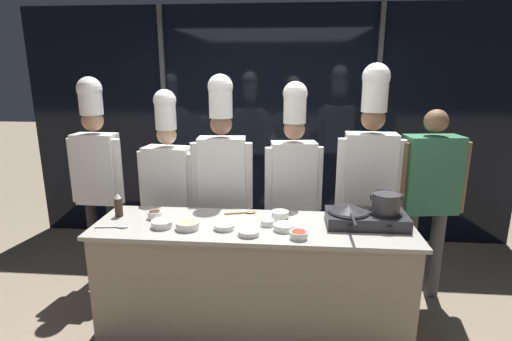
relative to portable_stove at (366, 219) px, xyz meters
name	(u,v)px	position (x,y,z in m)	size (l,w,h in m)	color
ground_plane	(253,330)	(-0.83, -0.07, -0.94)	(24.00, 24.00, 0.00)	#7F705B
window_wall_back	(268,127)	(-0.83, 1.80, 0.41)	(5.67, 0.09, 2.70)	black
demo_counter	(253,279)	(-0.83, -0.07, -0.50)	(2.36, 0.66, 0.89)	gray
portable_stove	(366,219)	(0.00, 0.00, 0.00)	(0.58, 0.33, 0.10)	#28282B
frying_pan	(348,209)	(-0.13, -0.01, 0.07)	(0.30, 0.52, 0.04)	#232326
stock_pot	(386,202)	(0.13, 0.00, 0.13)	(0.23, 0.20, 0.14)	#333335
squeeze_bottle_soy	(118,205)	(-1.89, 0.02, 0.04)	(0.06, 0.06, 0.19)	#332319
prep_bowl_chili_flakes	(299,234)	(-0.50, -0.29, -0.02)	(0.12, 0.12, 0.05)	white
prep_bowl_ginger	(280,214)	(-0.63, 0.09, -0.02)	(0.13, 0.13, 0.06)	white
prep_bowl_shrimp	(162,223)	(-1.48, -0.17, -0.02)	(0.16, 0.16, 0.05)	white
prep_bowl_noodles	(224,226)	(-1.03, -0.17, -0.03)	(0.15, 0.15, 0.04)	white
prep_bowl_onion	(249,232)	(-0.84, -0.26, -0.03)	(0.15, 0.15, 0.04)	white
prep_bowl_mushrooms	(187,224)	(-1.29, -0.18, -0.02)	(0.17, 0.17, 0.06)	white
prep_bowl_bean_sprouts	(268,222)	(-0.72, -0.07, -0.02)	(0.10, 0.10, 0.04)	white
prep_bowl_soy_glaze	(155,214)	(-1.60, 0.00, -0.02)	(0.11, 0.11, 0.06)	white
prep_bowl_chicken	(284,226)	(-0.60, -0.15, -0.02)	(0.15, 0.15, 0.05)	white
serving_spoon_slotted	(246,212)	(-0.90, 0.17, -0.04)	(0.25, 0.09, 0.02)	olive
serving_spoon_solid	(118,227)	(-1.80, -0.21, -0.04)	(0.24, 0.06, 0.02)	#B2B5BA
chef_head	(97,164)	(-2.33, 0.59, 0.22)	(0.50, 0.22, 1.95)	#232326
chef_sous	(169,178)	(-1.67, 0.63, 0.09)	(0.56, 0.28, 1.84)	#232326
chef_line	(222,170)	(-1.16, 0.57, 0.20)	(0.54, 0.24, 1.97)	#2D3856
chef_pastry	(293,173)	(-0.54, 0.62, 0.18)	(0.51, 0.26, 1.91)	#4C4C51
chef_apprentice	(370,168)	(0.11, 0.53, 0.26)	(0.56, 0.24, 2.06)	#232326
person_guest	(429,189)	(0.62, 0.56, 0.08)	(0.60, 0.30, 1.69)	#4C4C51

